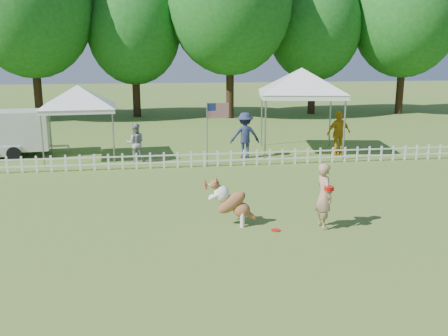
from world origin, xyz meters
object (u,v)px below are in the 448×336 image
canopy_tent_left (80,123)px  flag_pole (207,134)px  handler (324,196)px  cargo_trailer (4,134)px  spectator_a (135,143)px  spectator_b (245,135)px  spectator_c (339,133)px  frisbee_on_turf (276,230)px  canopy_tent_right (300,112)px  dog (232,202)px

canopy_tent_left → flag_pole: size_ratio=1.20×
handler → flag_pole: (-1.97, 7.24, 0.39)m
cargo_trailer → spectator_a: 5.64m
flag_pole → spectator_b: size_ratio=1.30×
flag_pole → spectator_c: (5.61, 1.18, -0.27)m
handler → cargo_trailer: 14.19m
frisbee_on_turf → canopy_tent_right: size_ratio=0.06×
spectator_a → handler: bearing=114.6°
dog → spectator_a: (-2.50, 7.70, 0.17)m
dog → canopy_tent_left: 9.94m
spectator_c → spectator_b: bearing=-12.6°
flag_pole → spectator_b: (1.67, 1.21, -0.28)m
cargo_trailer → spectator_a: bearing=-26.3°
dog → canopy_tent_right: canopy_tent_right is taller
cargo_trailer → canopy_tent_right: bearing=-10.4°
cargo_trailer → flag_pole: 8.48m
dog → spectator_b: bearing=88.3°
frisbee_on_turf → spectator_a: 8.97m
canopy_tent_right → spectator_a: (-6.88, -1.06, -0.98)m
canopy_tent_left → spectator_b: canopy_tent_left is taller
flag_pole → spectator_c: bearing=-0.7°
canopy_tent_right → dog: bearing=-106.4°
flag_pole → spectator_c: 5.74m
spectator_b → cargo_trailer: bearing=-9.3°
handler → spectator_a: handler is taller
spectator_a → spectator_c: size_ratio=0.83×
handler → spectator_b: bearing=-3.0°
canopy_tent_left → cargo_trailer: canopy_tent_left is taller
canopy_tent_left → spectator_b: size_ratio=1.56×
handler → canopy_tent_right: bearing=-18.6°
handler → cargo_trailer: bearing=39.5°
canopy_tent_left → spectator_a: canopy_tent_left is taller
handler → canopy_tent_left: (-6.82, 9.22, 0.63)m
frisbee_on_turf → spectator_b: spectator_b is taller
handler → spectator_c: size_ratio=0.87×
spectator_b → frisbee_on_turf: bearing=84.5°
flag_pole → spectator_a: (-2.68, 0.95, -0.43)m
canopy_tent_left → canopy_tent_right: (9.04, 0.03, 0.30)m
canopy_tent_right → spectator_b: bearing=-152.4°
spectator_c → frisbee_on_turf: bearing=48.2°
spectator_a → spectator_c: spectator_c is taller
canopy_tent_right → spectator_a: bearing=-161.1°
canopy_tent_right → spectator_a: 7.02m
frisbee_on_turf → spectator_c: spectator_c is taller
frisbee_on_turf → spectator_b: size_ratio=0.12×
handler → frisbee_on_turf: 1.43m
flag_pole → dog: bearing=-104.1°
canopy_tent_right → spectator_b: canopy_tent_right is taller
canopy_tent_left → spectator_a: size_ratio=1.88×
dog → spectator_a: 8.10m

